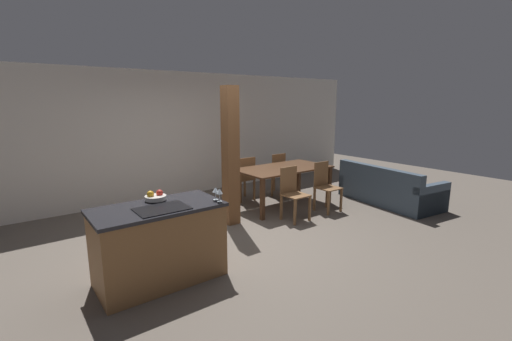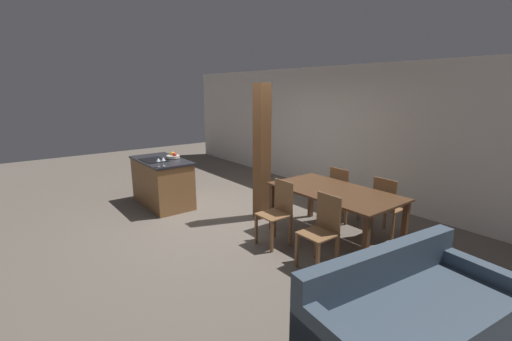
{
  "view_description": "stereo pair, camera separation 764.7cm",
  "coord_description": "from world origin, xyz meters",
  "px_view_note": "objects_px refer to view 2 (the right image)",
  "views": [
    {
      "loc": [
        -2.74,
        -4.22,
        2.07
      ],
      "look_at": [
        0.6,
        0.2,
        0.95
      ],
      "focal_mm": 24.0,
      "sensor_mm": 36.0,
      "label": 1
    },
    {
      "loc": [
        4.82,
        -3.06,
        2.23
      ],
      "look_at": [
        0.6,
        0.2,
        0.95
      ],
      "focal_mm": 24.0,
      "sensor_mm": 36.0,
      "label": 2
    }
  ],
  "objects_px": {
    "dining_chair_near_left": "(277,211)",
    "dining_chair_far_right": "(387,206)",
    "wine_glass_middle": "(163,159)",
    "wine_glass_near": "(158,160)",
    "timber_post": "(262,153)",
    "dining_table": "(334,196)",
    "couch": "(411,318)",
    "kitchen_island": "(162,182)",
    "dining_chair_near_right": "(322,230)",
    "fruit_bowl": "(173,156)",
    "dining_chair_far_left": "(342,193)"
  },
  "relations": [
    {
      "from": "wine_glass_near",
      "to": "timber_post",
      "type": "xyz_separation_m",
      "value": [
        1.07,
        1.42,
        0.13
      ]
    },
    {
      "from": "dining_table",
      "to": "timber_post",
      "type": "distance_m",
      "value": 1.5
    },
    {
      "from": "dining_chair_far_right",
      "to": "timber_post",
      "type": "distance_m",
      "value": 2.18
    },
    {
      "from": "dining_chair_far_right",
      "to": "fruit_bowl",
      "type": "bearing_deg",
      "value": 28.41
    },
    {
      "from": "dining_table",
      "to": "dining_chair_far_right",
      "type": "xyz_separation_m",
      "value": [
        0.42,
        0.74,
        -0.19
      ]
    },
    {
      "from": "kitchen_island",
      "to": "dining_chair_far_right",
      "type": "height_order",
      "value": "dining_chair_far_right"
    },
    {
      "from": "kitchen_island",
      "to": "dining_table",
      "type": "height_order",
      "value": "kitchen_island"
    },
    {
      "from": "dining_table",
      "to": "timber_post",
      "type": "xyz_separation_m",
      "value": [
        -1.4,
        -0.25,
        0.48
      ]
    },
    {
      "from": "wine_glass_near",
      "to": "couch",
      "type": "distance_m",
      "value": 4.43
    },
    {
      "from": "wine_glass_near",
      "to": "couch",
      "type": "height_order",
      "value": "wine_glass_near"
    },
    {
      "from": "fruit_bowl",
      "to": "dining_chair_far_right",
      "type": "height_order",
      "value": "fruit_bowl"
    },
    {
      "from": "wine_glass_near",
      "to": "dining_chair_far_right",
      "type": "bearing_deg",
      "value": 39.7
    },
    {
      "from": "dining_table",
      "to": "dining_chair_near_right",
      "type": "relative_size",
      "value": 2.01
    },
    {
      "from": "dining_chair_near_left",
      "to": "dining_chair_near_right",
      "type": "height_order",
      "value": "same"
    },
    {
      "from": "wine_glass_middle",
      "to": "dining_chair_near_right",
      "type": "relative_size",
      "value": 0.17
    },
    {
      "from": "kitchen_island",
      "to": "dining_chair_near_right",
      "type": "height_order",
      "value": "dining_chair_near_right"
    },
    {
      "from": "wine_glass_middle",
      "to": "dining_table",
      "type": "xyz_separation_m",
      "value": [
        2.48,
        1.58,
        -0.35
      ]
    },
    {
      "from": "fruit_bowl",
      "to": "wine_glass_near",
      "type": "xyz_separation_m",
      "value": [
        0.57,
        -0.53,
        0.08
      ]
    },
    {
      "from": "dining_chair_near_left",
      "to": "wine_glass_near",
      "type": "bearing_deg",
      "value": -155.66
    },
    {
      "from": "dining_chair_near_right",
      "to": "dining_chair_far_left",
      "type": "height_order",
      "value": "same"
    },
    {
      "from": "dining_chair_near_left",
      "to": "timber_post",
      "type": "height_order",
      "value": "timber_post"
    },
    {
      "from": "timber_post",
      "to": "dining_chair_near_left",
      "type": "bearing_deg",
      "value": -26.61
    },
    {
      "from": "dining_table",
      "to": "dining_chair_far_right",
      "type": "bearing_deg",
      "value": 60.17
    },
    {
      "from": "dining_table",
      "to": "dining_chair_far_left",
      "type": "relative_size",
      "value": 2.01
    },
    {
      "from": "dining_chair_near_left",
      "to": "dining_chair_far_right",
      "type": "xyz_separation_m",
      "value": [
        0.85,
        1.48,
        0.0
      ]
    },
    {
      "from": "dining_table",
      "to": "couch",
      "type": "distance_m",
      "value": 2.25
    },
    {
      "from": "wine_glass_near",
      "to": "dining_chair_near_right",
      "type": "height_order",
      "value": "wine_glass_near"
    },
    {
      "from": "fruit_bowl",
      "to": "dining_chair_near_left",
      "type": "bearing_deg",
      "value": 8.65
    },
    {
      "from": "wine_glass_middle",
      "to": "dining_chair_near_right",
      "type": "bearing_deg",
      "value": 16.11
    },
    {
      "from": "kitchen_island",
      "to": "dining_table",
      "type": "relative_size",
      "value": 0.76
    },
    {
      "from": "kitchen_island",
      "to": "fruit_bowl",
      "type": "relative_size",
      "value": 5.72
    },
    {
      "from": "dining_table",
      "to": "dining_chair_near_left",
      "type": "distance_m",
      "value": 0.87
    },
    {
      "from": "dining_chair_near_left",
      "to": "timber_post",
      "type": "distance_m",
      "value": 1.28
    },
    {
      "from": "couch",
      "to": "wine_glass_middle",
      "type": "bearing_deg",
      "value": 102.55
    },
    {
      "from": "kitchen_island",
      "to": "wine_glass_near",
      "type": "distance_m",
      "value": 0.92
    },
    {
      "from": "dining_chair_far_left",
      "to": "couch",
      "type": "relative_size",
      "value": 0.45
    },
    {
      "from": "dining_chair_near_right",
      "to": "couch",
      "type": "relative_size",
      "value": 0.45
    },
    {
      "from": "dining_chair_near_left",
      "to": "dining_chair_far_left",
      "type": "height_order",
      "value": "same"
    },
    {
      "from": "wine_glass_near",
      "to": "timber_post",
      "type": "relative_size",
      "value": 0.07
    },
    {
      "from": "couch",
      "to": "timber_post",
      "type": "xyz_separation_m",
      "value": [
        -3.27,
        0.93,
        0.89
      ]
    },
    {
      "from": "couch",
      "to": "timber_post",
      "type": "height_order",
      "value": "timber_post"
    },
    {
      "from": "fruit_bowl",
      "to": "dining_chair_far_left",
      "type": "xyz_separation_m",
      "value": [
        2.63,
        1.88,
        -0.46
      ]
    },
    {
      "from": "kitchen_island",
      "to": "dining_chair_near_right",
      "type": "xyz_separation_m",
      "value": [
        3.54,
        0.63,
        0.04
      ]
    },
    {
      "from": "dining_chair_far_right",
      "to": "timber_post",
      "type": "xyz_separation_m",
      "value": [
        -1.83,
        -0.99,
        0.67
      ]
    },
    {
      "from": "wine_glass_middle",
      "to": "dining_chair_far_right",
      "type": "relative_size",
      "value": 0.17
    },
    {
      "from": "dining_chair_near_left",
      "to": "dining_chair_far_left",
      "type": "bearing_deg",
      "value": 90.0
    },
    {
      "from": "dining_chair_near_right",
      "to": "timber_post",
      "type": "distance_m",
      "value": 2.01
    },
    {
      "from": "fruit_bowl",
      "to": "wine_glass_near",
      "type": "bearing_deg",
      "value": -42.64
    },
    {
      "from": "wine_glass_middle",
      "to": "dining_chair_near_left",
      "type": "height_order",
      "value": "wine_glass_middle"
    },
    {
      "from": "kitchen_island",
      "to": "dining_chair_near_left",
      "type": "relative_size",
      "value": 1.54
    }
  ]
}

